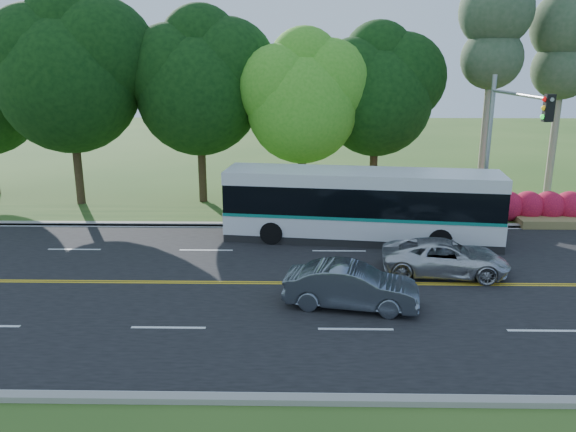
{
  "coord_description": "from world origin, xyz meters",
  "views": [
    {
      "loc": [
        -2.21,
        -18.43,
        7.58
      ],
      "look_at": [
        -2.58,
        2.0,
        1.92
      ],
      "focal_mm": 35.0,
      "sensor_mm": 36.0,
      "label": 1
    }
  ],
  "objects_px": {
    "sedan": "(351,286)",
    "suv": "(445,257)",
    "transit_bus": "(361,206)",
    "traffic_signal": "(505,133)"
  },
  "relations": [
    {
      "from": "sedan",
      "to": "suv",
      "type": "bearing_deg",
      "value": -41.15
    },
    {
      "from": "transit_bus",
      "to": "sedan",
      "type": "bearing_deg",
      "value": -90.99
    },
    {
      "from": "sedan",
      "to": "suv",
      "type": "distance_m",
      "value": 4.7
    },
    {
      "from": "sedan",
      "to": "suv",
      "type": "height_order",
      "value": "sedan"
    },
    {
      "from": "sedan",
      "to": "traffic_signal",
      "type": "bearing_deg",
      "value": -33.13
    },
    {
      "from": "transit_bus",
      "to": "sedan",
      "type": "distance_m",
      "value": 7.1
    },
    {
      "from": "suv",
      "to": "sedan",
      "type": "bearing_deg",
      "value": 135.03
    },
    {
      "from": "transit_bus",
      "to": "suv",
      "type": "xyz_separation_m",
      "value": [
        2.68,
        -4.07,
        -0.88
      ]
    },
    {
      "from": "traffic_signal",
      "to": "transit_bus",
      "type": "distance_m",
      "value": 6.77
    },
    {
      "from": "traffic_signal",
      "to": "suv",
      "type": "bearing_deg",
      "value": -126.86
    }
  ]
}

